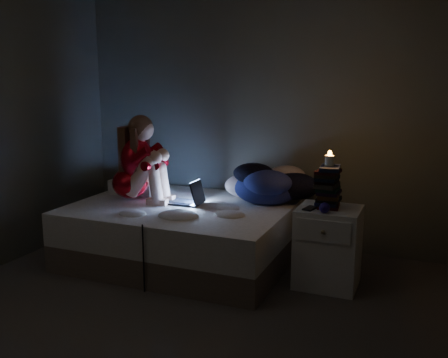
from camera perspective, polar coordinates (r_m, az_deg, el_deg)
The scene contains 12 objects.
floor at distance 3.55m, azimuth -7.24°, elevation -15.91°, with size 3.60×3.80×0.02m, color #3E3B39.
wall_back at distance 4.91m, azimuth 3.58°, elevation 7.74°, with size 3.60×0.02×2.60m, color #53564C.
bed at distance 4.52m, azimuth -4.78°, elevation -6.09°, with size 1.87×1.40×0.51m, color #BCB9B0, non-canonical shape.
pillow at distance 4.96m, azimuth -9.76°, elevation -0.77°, with size 0.46×0.33×0.13m, color white.
woman at distance 4.59m, azimuth -10.64°, elevation 2.35°, with size 0.49×0.32×0.78m, color maroon, non-canonical shape.
laptop at distance 4.47m, azimuth -4.60°, elevation -1.40°, with size 0.32×0.23×0.23m, color black, non-canonical shape.
clothes_pile at distance 4.52m, azimuth 4.79°, elevation -0.32°, with size 0.61×0.49×0.37m, color navy, non-canonical shape.
nightstand at distance 4.05m, azimuth 11.67°, elevation -7.53°, with size 0.47×0.42×0.63m, color silver.
book_stack at distance 3.93m, azimuth 11.73°, elevation -0.65°, with size 0.19×0.25×0.36m, color black, non-canonical shape.
candle at distance 3.89m, azimuth 11.86°, elevation 2.50°, with size 0.07×0.07×0.08m, color beige.
phone at distance 3.90m, azimuth 9.70°, elevation -3.28°, with size 0.07×0.14×0.01m, color black.
blue_orb at distance 3.80m, azimuth 11.31°, elevation -3.22°, with size 0.08×0.08×0.08m, color navy.
Camera 1 is at (1.60, -2.72, 1.62)m, focal length 40.42 mm.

